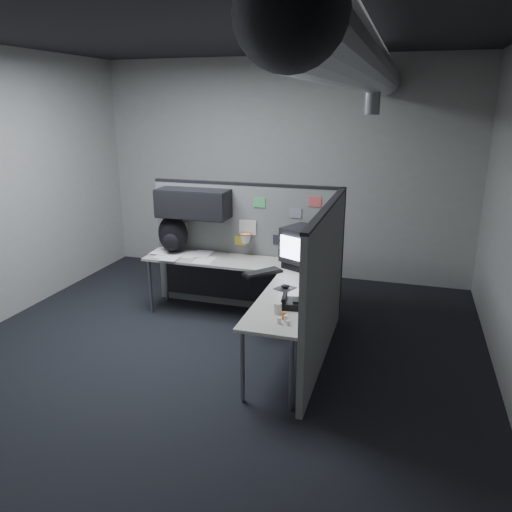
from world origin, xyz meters
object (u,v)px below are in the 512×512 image
(desk, at_px, (249,279))
(keyboard, at_px, (262,273))
(monitor, at_px, (304,247))
(phone, at_px, (291,303))
(backpack, at_px, (173,235))

(desk, height_order, keyboard, keyboard)
(desk, height_order, monitor, monitor)
(phone, relative_size, backpack, 0.53)
(desk, relative_size, phone, 9.18)
(keyboard, xyz_separation_m, backpack, (-1.33, 0.48, 0.21))
(phone, height_order, backpack, backpack)
(desk, xyz_separation_m, backpack, (-1.13, 0.37, 0.35))
(monitor, relative_size, backpack, 1.16)
(desk, relative_size, keyboard, 5.10)
(monitor, xyz_separation_m, backpack, (-1.71, 0.11, -0.01))
(keyboard, bearing_deg, backpack, 154.55)
(keyboard, distance_m, phone, 0.96)
(desk, distance_m, keyboard, 0.27)
(desk, xyz_separation_m, phone, (0.71, -0.93, 0.16))
(desk, height_order, phone, phone)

